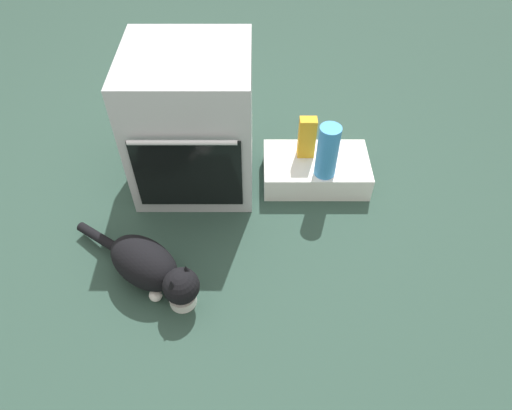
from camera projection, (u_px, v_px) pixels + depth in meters
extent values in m
plane|color=#284238|center=(200.00, 233.00, 2.34)|extent=(8.00, 8.00, 0.00)
cube|color=#B7BABF|center=(192.00, 121.00, 2.35)|extent=(0.61, 0.58, 0.75)
cube|color=black|center=(188.00, 175.00, 2.22)|extent=(0.52, 0.01, 0.41)
cylinder|color=silver|center=(182.00, 143.00, 2.03)|extent=(0.49, 0.02, 0.02)
cube|color=white|center=(315.00, 170.00, 2.55)|extent=(0.57, 0.34, 0.15)
cylinder|color=white|center=(183.00, 299.00, 2.05)|extent=(0.12, 0.12, 0.05)
sphere|color=brown|center=(182.00, 297.00, 2.04)|extent=(0.07, 0.07, 0.07)
ellipsoid|color=black|center=(144.00, 263.00, 2.07)|extent=(0.42, 0.39, 0.22)
sphere|color=black|center=(181.00, 286.00, 1.96)|extent=(0.16, 0.16, 0.16)
cone|color=black|center=(186.00, 271.00, 1.94)|extent=(0.06, 0.06, 0.07)
cone|color=black|center=(172.00, 286.00, 1.90)|extent=(0.06, 0.06, 0.07)
cylinder|color=black|center=(101.00, 239.00, 2.23)|extent=(0.28, 0.22, 0.08)
sphere|color=silver|center=(173.00, 277.00, 2.12)|extent=(0.06, 0.06, 0.06)
sphere|color=silver|center=(155.00, 295.00, 2.06)|extent=(0.06, 0.06, 0.06)
cube|color=orange|center=(306.00, 137.00, 2.43)|extent=(0.09, 0.06, 0.24)
cylinder|color=#388CD1|center=(327.00, 151.00, 2.31)|extent=(0.11, 0.11, 0.30)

